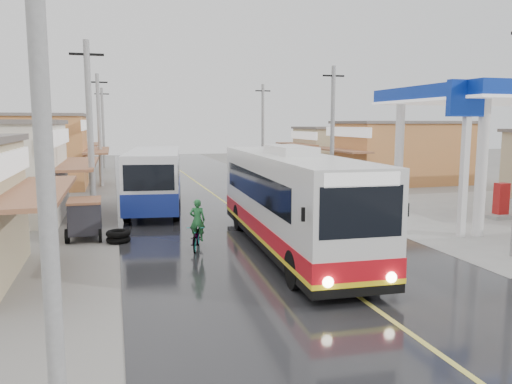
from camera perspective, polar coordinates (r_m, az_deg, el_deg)
ground at (r=15.53m, az=7.90°, el=-9.24°), size 120.00×120.00×0.00m
road at (r=29.54m, az=-3.89°, el=-0.97°), size 12.00×90.00×0.02m
centre_line at (r=29.54m, az=-3.89°, el=-0.94°), size 0.15×90.00×0.01m
shopfronts_right at (r=33.42m, az=23.35°, el=-0.58°), size 11.00×44.00×4.80m
utility_poles_left at (r=29.92m, az=-17.53°, el=-1.23°), size 1.60×50.00×8.00m
utility_poles_right at (r=31.73m, az=8.57°, el=-0.44°), size 1.60×36.00×8.00m
coach_bus at (r=17.87m, az=3.79°, el=-0.98°), size 3.22×12.08×3.74m
second_bus at (r=26.77m, az=-11.47°, el=1.57°), size 3.74×9.63×3.11m
cyclist at (r=18.19m, az=-6.77°, el=-4.67°), size 1.04×1.84×1.88m
tricycle_near at (r=20.84m, az=-18.99°, el=-2.64°), size 1.38×2.06×1.57m
tyre_stack at (r=19.93m, az=-15.46°, el=-4.91°), size 0.93×0.93×0.47m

